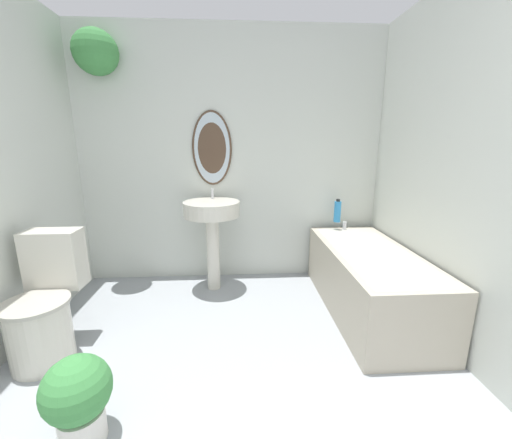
{
  "coord_description": "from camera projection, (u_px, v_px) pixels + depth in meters",
  "views": [
    {
      "loc": [
        0.04,
        -0.2,
        1.35
      ],
      "look_at": [
        0.16,
        1.79,
        0.86
      ],
      "focal_mm": 22.0,
      "sensor_mm": 36.0,
      "label": 1
    }
  ],
  "objects": [
    {
      "name": "wall_back",
      "position": [
        219.0,
        148.0,
        3.01
      ],
      "size": [
        3.0,
        0.37,
        2.4
      ],
      "color": "silver",
      "rests_on": "ground_plane"
    },
    {
      "name": "wall_right",
      "position": [
        498.0,
        172.0,
        1.71
      ],
      "size": [
        0.06,
        3.01,
        2.4
      ],
      "color": "silver",
      "rests_on": "ground_plane"
    },
    {
      "name": "potted_plant",
      "position": [
        78.0,
        396.0,
        1.41
      ],
      "size": [
        0.3,
        0.3,
        0.43
      ],
      "color": "silver",
      "rests_on": "ground_plane"
    },
    {
      "name": "bathtub",
      "position": [
        369.0,
        279.0,
        2.55
      ],
      "size": [
        0.64,
        1.48,
        0.6
      ],
      "color": "#B2A893",
      "rests_on": "ground_plane"
    },
    {
      "name": "toilet",
      "position": [
        45.0,
        307.0,
        2.0
      ],
      "size": [
        0.39,
        0.55,
        0.79
      ],
      "color": "beige",
      "rests_on": "ground_plane"
    },
    {
      "name": "pedestal_sink",
      "position": [
        212.0,
        219.0,
        2.85
      ],
      "size": [
        0.51,
        0.51,
        0.94
      ],
      "color": "beige",
      "rests_on": "ground_plane"
    },
    {
      "name": "shampoo_bottle",
      "position": [
        337.0,
        211.0,
        3.07
      ],
      "size": [
        0.07,
        0.07,
        0.23
      ],
      "color": "#2D84C6",
      "rests_on": "bathtub"
    }
  ]
}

